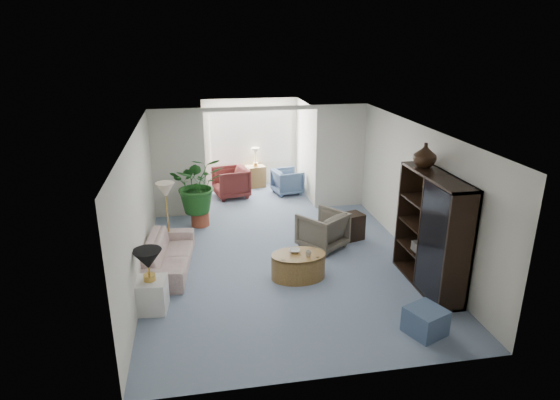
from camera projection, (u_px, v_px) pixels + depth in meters
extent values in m
plane|color=gray|center=(286.00, 267.00, 8.72)|extent=(6.00, 6.00, 0.00)
plane|color=gray|center=(256.00, 196.00, 12.53)|extent=(2.60, 2.60, 0.00)
cube|color=silver|center=(179.00, 164.00, 10.77)|extent=(1.20, 0.12, 2.50)
cube|color=silver|center=(340.00, 157.00, 11.41)|extent=(1.20, 0.12, 2.50)
cube|color=silver|center=(261.00, 108.00, 10.69)|extent=(2.60, 0.12, 0.10)
cube|color=white|center=(250.00, 135.00, 13.06)|extent=(2.20, 0.02, 1.50)
cube|color=white|center=(251.00, 136.00, 13.04)|extent=(2.20, 0.02, 1.50)
cube|color=#AF9F8C|center=(423.00, 173.00, 8.47)|extent=(0.04, 0.50, 0.40)
imported|color=beige|center=(168.00, 255.00, 8.58)|extent=(0.95, 2.00, 0.56)
cube|color=white|center=(151.00, 295.00, 7.30)|extent=(0.51, 0.51, 0.51)
cone|color=black|center=(148.00, 259.00, 7.10)|extent=(0.44, 0.44, 0.30)
cone|color=beige|center=(165.00, 190.00, 9.00)|extent=(0.36, 0.36, 0.28)
cylinder|color=olive|center=(298.00, 266.00, 8.28)|extent=(1.22, 1.22, 0.45)
imported|color=silver|center=(294.00, 251.00, 8.29)|extent=(0.25, 0.25, 0.05)
imported|color=#B3AE9D|center=(308.00, 254.00, 8.13)|extent=(0.13, 0.13, 0.09)
imported|color=#686052|center=(322.00, 230.00, 9.42)|extent=(1.12, 1.13, 0.74)
cube|color=black|center=(351.00, 226.00, 9.85)|extent=(0.54, 0.48, 0.55)
cube|color=black|center=(432.00, 232.00, 7.80)|extent=(0.47, 1.75, 1.95)
imported|color=black|center=(425.00, 155.00, 7.87)|extent=(0.38, 0.38, 0.40)
cube|color=slate|center=(425.00, 321.00, 6.75)|extent=(0.63, 0.63, 0.39)
cylinder|color=brown|center=(200.00, 218.00, 10.58)|extent=(0.40, 0.40, 0.32)
imported|color=#1D511B|center=(198.00, 184.00, 10.32)|extent=(1.15, 1.00, 1.28)
imported|color=slate|center=(287.00, 182.00, 12.63)|extent=(0.85, 0.83, 0.65)
imported|color=#521C1E|center=(231.00, 182.00, 12.36)|extent=(1.00, 0.98, 0.77)
cube|color=olive|center=(256.00, 176.00, 13.22)|extent=(0.55, 0.47, 0.59)
cube|color=#3C3A36|center=(423.00, 247.00, 8.04)|extent=(0.30, 0.26, 0.16)
cube|color=#2E2723|center=(448.00, 210.00, 7.16)|extent=(0.30, 0.26, 0.16)
cube|color=#3C3A38|center=(434.00, 229.00, 7.63)|extent=(0.30, 0.26, 0.16)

